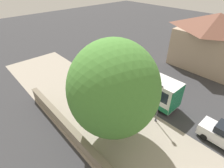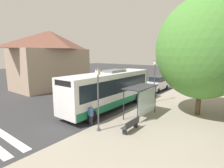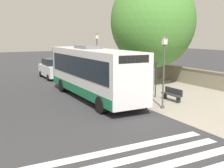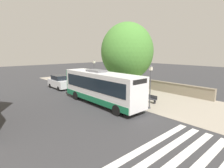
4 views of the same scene
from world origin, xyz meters
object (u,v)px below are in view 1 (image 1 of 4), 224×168
(pedestrian, at_px, (108,79))
(street_lamp_far, at_px, (159,101))
(bus, at_px, (139,81))
(bench, at_px, (96,92))
(street_lamp_near, at_px, (100,70))
(shade_tree, at_px, (114,89))
(bus_shelter, at_px, (117,90))

(pedestrian, relative_size, street_lamp_far, 0.34)
(pedestrian, xyz_separation_m, street_lamp_far, (-0.91, -8.81, 1.79))
(bus, relative_size, street_lamp_far, 2.33)
(bus, xyz_separation_m, street_lamp_far, (-2.48, -4.64, 0.81))
(bus, bearing_deg, bench, 143.86)
(street_lamp_near, height_order, shade_tree, shade_tree)
(bench, xyz_separation_m, street_lamp_near, (1.79, 1.29, 2.09))
(bus_shelter, xyz_separation_m, shade_tree, (-3.62, -3.29, 3.51))
(street_lamp_far, bearing_deg, pedestrian, 84.09)
(bus_shelter, height_order, bench, bus_shelter)
(bus_shelter, xyz_separation_m, street_lamp_far, (1.12, -4.84, 0.61))
(street_lamp_far, bearing_deg, street_lamp_near, 90.79)
(street_lamp_near, bearing_deg, bus_shelter, -103.03)
(pedestrian, relative_size, bench, 0.90)
(pedestrian, distance_m, bench, 3.02)
(street_lamp_near, xyz_separation_m, street_lamp_far, (0.13, -9.14, 0.14))
(street_lamp_near, relative_size, street_lamp_far, 0.95)
(bus_shelter, xyz_separation_m, pedestrian, (2.03, 3.97, -1.18))
(street_lamp_far, bearing_deg, bus_shelter, 103.05)
(pedestrian, height_order, street_lamp_far, street_lamp_far)
(street_lamp_near, xyz_separation_m, shade_tree, (-4.62, -7.59, 3.03))
(bench, bearing_deg, street_lamp_far, -76.26)
(bus, bearing_deg, street_lamp_near, 120.07)
(bus_shelter, relative_size, street_lamp_far, 0.75)
(bus, relative_size, pedestrian, 6.78)
(bus, distance_m, street_lamp_near, 5.25)
(pedestrian, relative_size, shade_tree, 0.16)
(bus_shelter, xyz_separation_m, street_lamp_near, (1.00, 4.30, 0.48))
(bench, relative_size, street_lamp_near, 0.41)
(pedestrian, bearing_deg, street_lamp_far, -95.91)
(shade_tree, bearing_deg, bus, 23.14)
(bus, relative_size, bus_shelter, 3.11)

